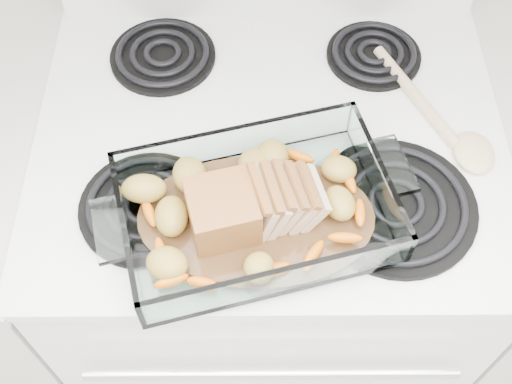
{
  "coord_description": "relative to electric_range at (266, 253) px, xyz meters",
  "views": [
    {
      "loc": [
        -0.03,
        0.98,
        1.77
      ],
      "look_at": [
        -0.02,
        1.49,
        0.99
      ],
      "focal_mm": 45.0,
      "sensor_mm": 36.0,
      "label": 1
    }
  ],
  "objects": [
    {
      "name": "roast_vegetables",
      "position": [
        -0.03,
        -0.16,
        0.49
      ],
      "size": [
        0.32,
        0.17,
        0.04
      ],
      "rotation": [
        0.0,
        0.0,
        -0.1
      ],
      "color": "#DC5D00",
      "rests_on": "baking_dish"
    },
    {
      "name": "wooden_spoon",
      "position": [
        0.29,
        -0.01,
        0.46
      ],
      "size": [
        0.17,
        0.28,
        0.02
      ],
      "rotation": [
        0.0,
        0.0,
        0.45
      ],
      "color": "beige",
      "rests_on": "electric_range"
    },
    {
      "name": "electric_range",
      "position": [
        0.0,
        0.0,
        0.0
      ],
      "size": [
        0.78,
        0.7,
        1.12
      ],
      "color": "white",
      "rests_on": "ground"
    },
    {
      "name": "baking_dish",
      "position": [
        -0.02,
        -0.19,
        0.48
      ],
      "size": [
        0.38,
        0.25,
        0.07
      ],
      "rotation": [
        0.0,
        0.0,
        0.26
      ],
      "color": "white",
      "rests_on": "electric_range"
    },
    {
      "name": "pork_roast",
      "position": [
        -0.04,
        -0.19,
        0.51
      ],
      "size": [
        0.2,
        0.09,
        0.08
      ],
      "rotation": [
        0.0,
        0.0,
        -0.25
      ],
      "color": "#95501F",
      "rests_on": "baking_dish"
    }
  ]
}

